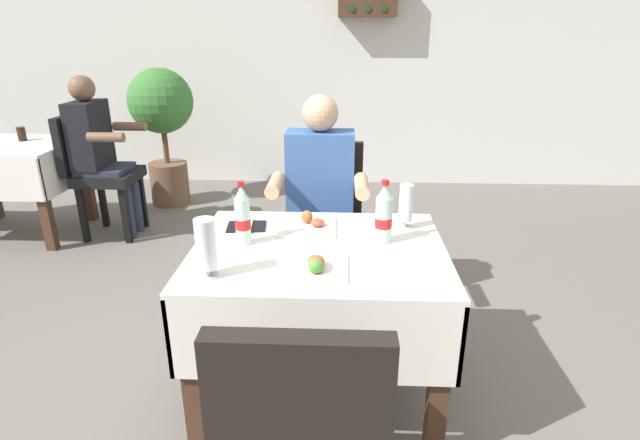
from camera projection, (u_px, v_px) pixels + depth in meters
name	position (u px, v px, depth m)	size (l,w,h in m)	color
ground_plane	(283.00, 423.00, 2.11)	(11.00, 11.00, 0.00)	#66605B
back_wall	(321.00, 40.00, 5.02)	(11.00, 0.12, 2.96)	silver
main_dining_table	(319.00, 287.00, 2.07)	(1.02, 0.82, 0.74)	white
chair_far_diner_seat	(325.00, 220.00, 2.82)	(0.44, 0.50, 0.97)	black
chair_near_camera_side	(305.00, 434.00, 1.32)	(0.44, 0.50, 0.97)	black
seated_diner_far	(320.00, 200.00, 2.66)	(0.50, 0.46, 1.26)	#282D42
plate_near_camera	(317.00, 266.00, 1.80)	(0.22, 0.22, 0.06)	white
plate_far_diner	(309.00, 225.00, 2.20)	(0.25, 0.25, 0.07)	white
beer_glass_left	(406.00, 206.00, 2.16)	(0.07, 0.07, 0.20)	white
beer_glass_middle	(206.00, 248.00, 1.73)	(0.07, 0.07, 0.22)	white
cola_bottle_primary	(384.00, 216.00, 2.02)	(0.07, 0.07, 0.27)	silver
cola_bottle_secondary	(243.00, 217.00, 2.00)	(0.06, 0.06, 0.27)	silver
napkin_cutlery_set	(246.00, 226.00, 2.21)	(0.18, 0.19, 0.01)	black
background_dining_table	(9.00, 167.00, 3.91)	(0.98, 0.77, 0.74)	white
background_chair_right	(96.00, 168.00, 3.88)	(0.50, 0.44, 0.97)	black
background_patron	(99.00, 149.00, 3.82)	(0.46, 0.50, 1.26)	#282D42
background_table_tumbler	(22.00, 134.00, 3.92)	(0.06, 0.06, 0.11)	black
potted_plant_corner	(162.00, 119.00, 4.52)	(0.58, 0.58, 1.26)	brown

